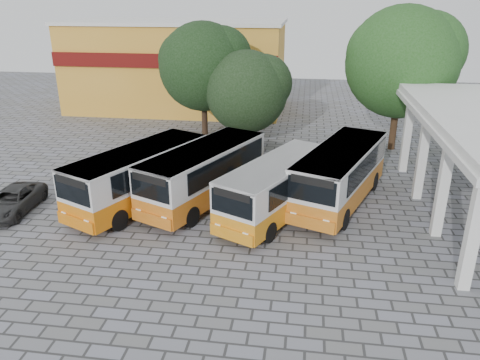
% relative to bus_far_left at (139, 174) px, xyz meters
% --- Properties ---
extents(ground, '(90.00, 90.00, 0.00)m').
position_rel_bus_far_left_xyz_m(ground, '(6.98, -3.12, -1.77)').
color(ground, slate).
rests_on(ground, ground).
extents(shophouse_block, '(20.40, 10.40, 8.30)m').
position_rel_bus_far_left_xyz_m(shophouse_block, '(-4.02, 22.86, 2.39)').
color(shophouse_block, gold).
rests_on(shophouse_block, ground).
extents(bus_far_left, '(5.88, 9.13, 3.07)m').
position_rel_bus_far_left_xyz_m(bus_far_left, '(0.00, 0.00, 0.00)').
color(bus_far_left, '#D16808').
rests_on(bus_far_left, ground).
extents(bus_centre_left, '(5.75, 9.10, 3.06)m').
position_rel_bus_far_left_xyz_m(bus_centre_left, '(3.30, 0.84, -0.00)').
color(bus_centre_left, '#C56413').
rests_on(bus_centre_left, ground).
extents(bus_centre_right, '(5.66, 8.59, 2.88)m').
position_rel_bus_far_left_xyz_m(bus_centre_right, '(7.29, -0.33, -0.11)').
color(bus_centre_right, orange).
rests_on(bus_centre_right, ground).
extents(bus_far_right, '(5.54, 9.23, 3.11)m').
position_rel_bus_far_left_xyz_m(bus_far_right, '(10.48, 1.65, 0.03)').
color(bus_far_right, '#C16816').
rests_on(bus_far_right, ground).
extents(tree_left, '(6.91, 6.58, 8.82)m').
position_rel_bus_far_left_xyz_m(tree_left, '(0.83, 12.79, 3.97)').
color(tree_left, '#372619').
rests_on(tree_left, ground).
extents(tree_middle, '(6.14, 5.84, 7.01)m').
position_rel_bus_far_left_xyz_m(tree_middle, '(4.32, 11.04, 2.51)').
color(tree_middle, '#3B2919').
rests_on(tree_middle, ground).
extents(tree_right, '(8.02, 7.64, 10.02)m').
position_rel_bus_far_left_xyz_m(tree_right, '(14.92, 12.04, 4.68)').
color(tree_right, '#462E1C').
rests_on(tree_right, ground).
extents(parked_car, '(2.32, 4.54, 1.23)m').
position_rel_bus_far_left_xyz_m(parked_car, '(-6.32, -1.81, -1.16)').
color(parked_car, '#2D2D2D').
rests_on(parked_car, ground).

